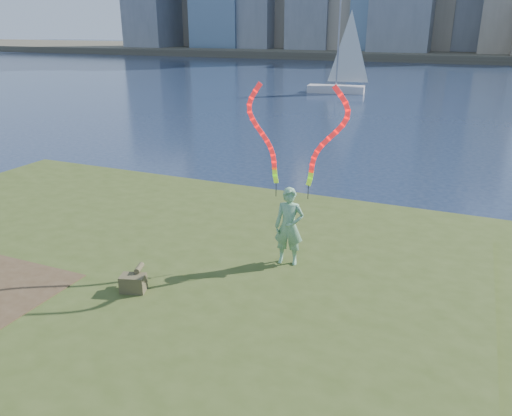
% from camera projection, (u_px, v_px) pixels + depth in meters
% --- Properties ---
extents(ground, '(320.00, 320.00, 0.00)m').
position_uv_depth(ground, '(161.00, 279.00, 11.61)').
color(ground, '#1A2741').
rests_on(ground, ground).
extents(grassy_knoll, '(20.00, 18.00, 0.80)m').
position_uv_depth(grassy_knoll, '(92.00, 317.00, 9.51)').
color(grassy_knoll, '#3B4B1B').
rests_on(grassy_knoll, ground).
extents(far_shore, '(320.00, 40.00, 1.20)m').
position_uv_depth(far_shore, '(445.00, 53.00, 93.28)').
color(far_shore, '#474234').
rests_on(far_shore, ground).
extents(woman_with_ribbons, '(2.05, 0.52, 4.05)m').
position_uv_depth(woman_with_ribbons, '(290.00, 200.00, 10.19)').
color(woman_with_ribbons, '#1A7128').
rests_on(woman_with_ribbons, grassy_knoll).
extents(canvas_bag, '(0.53, 0.60, 0.44)m').
position_uv_depth(canvas_bag, '(134.00, 282.00, 9.47)').
color(canvas_bag, brown).
rests_on(canvas_bag, grassy_knoll).
extents(sailboat, '(5.19, 2.13, 7.78)m').
position_uv_depth(sailboat, '(340.00, 77.00, 42.89)').
color(sailboat, silver).
rests_on(sailboat, ground).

